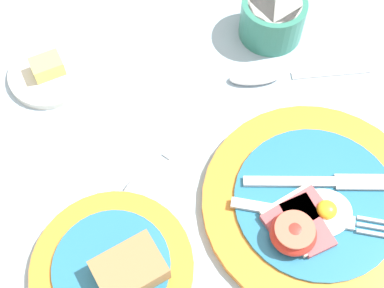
{
  "coord_description": "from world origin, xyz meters",
  "views": [
    {
      "loc": [
        -0.12,
        -0.18,
        0.58
      ],
      "look_at": [
        -0.05,
        0.12,
        0.02
      ],
      "focal_mm": 50.0,
      "sensor_mm": 36.0,
      "label": 1
    }
  ],
  "objects_px": {
    "sugar_cup": "(272,17)",
    "teaspoon_stray": "(275,76)",
    "bread_plate": "(115,269)",
    "butter_dish": "(49,72)",
    "breakfast_plate": "(314,206)",
    "teaspoon_near_cup": "(154,169)"
  },
  "relations": [
    {
      "from": "sugar_cup",
      "to": "teaspoon_stray",
      "type": "relative_size",
      "value": 0.46
    },
    {
      "from": "bread_plate",
      "to": "teaspoon_stray",
      "type": "bearing_deg",
      "value": 39.24
    },
    {
      "from": "butter_dish",
      "to": "breakfast_plate",
      "type": "bearing_deg",
      "value": -44.59
    },
    {
      "from": "breakfast_plate",
      "to": "sugar_cup",
      "type": "bearing_deg",
      "value": 82.14
    },
    {
      "from": "bread_plate",
      "to": "teaspoon_stray",
      "type": "xyz_separation_m",
      "value": [
        0.25,
        0.21,
        -0.01
      ]
    },
    {
      "from": "bread_plate",
      "to": "teaspoon_stray",
      "type": "relative_size",
      "value": 0.93
    },
    {
      "from": "sugar_cup",
      "to": "teaspoon_near_cup",
      "type": "xyz_separation_m",
      "value": [
        -0.21,
        -0.17,
        -0.03
      ]
    },
    {
      "from": "teaspoon_stray",
      "to": "breakfast_plate",
      "type": "bearing_deg",
      "value": 92.55
    },
    {
      "from": "sugar_cup",
      "to": "butter_dish",
      "type": "relative_size",
      "value": 0.81
    },
    {
      "from": "butter_dish",
      "to": "teaspoon_near_cup",
      "type": "height_order",
      "value": "butter_dish"
    },
    {
      "from": "bread_plate",
      "to": "butter_dish",
      "type": "relative_size",
      "value": 1.64
    },
    {
      "from": "sugar_cup",
      "to": "teaspoon_near_cup",
      "type": "distance_m",
      "value": 0.27
    },
    {
      "from": "bread_plate",
      "to": "sugar_cup",
      "type": "bearing_deg",
      "value": 46.21
    },
    {
      "from": "butter_dish",
      "to": "teaspoon_stray",
      "type": "height_order",
      "value": "butter_dish"
    },
    {
      "from": "breakfast_plate",
      "to": "sugar_cup",
      "type": "xyz_separation_m",
      "value": [
        0.04,
        0.27,
        0.02
      ]
    },
    {
      "from": "bread_plate",
      "to": "teaspoon_near_cup",
      "type": "xyz_separation_m",
      "value": [
        0.07,
        0.11,
        -0.01
      ]
    },
    {
      "from": "breakfast_plate",
      "to": "bread_plate",
      "type": "relative_size",
      "value": 1.48
    },
    {
      "from": "breakfast_plate",
      "to": "butter_dish",
      "type": "relative_size",
      "value": 2.42
    },
    {
      "from": "butter_dish",
      "to": "teaspoon_near_cup",
      "type": "bearing_deg",
      "value": -59.15
    },
    {
      "from": "breakfast_plate",
      "to": "teaspoon_stray",
      "type": "height_order",
      "value": "breakfast_plate"
    },
    {
      "from": "bread_plate",
      "to": "teaspoon_stray",
      "type": "height_order",
      "value": "bread_plate"
    },
    {
      "from": "sugar_cup",
      "to": "teaspoon_stray",
      "type": "height_order",
      "value": "sugar_cup"
    }
  ]
}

